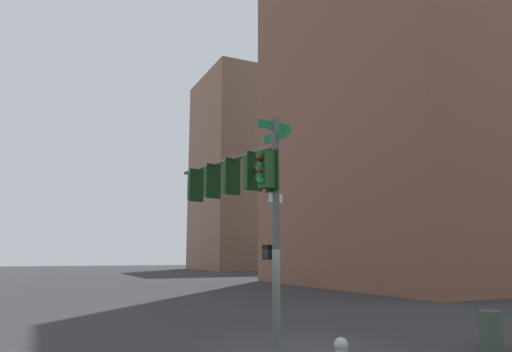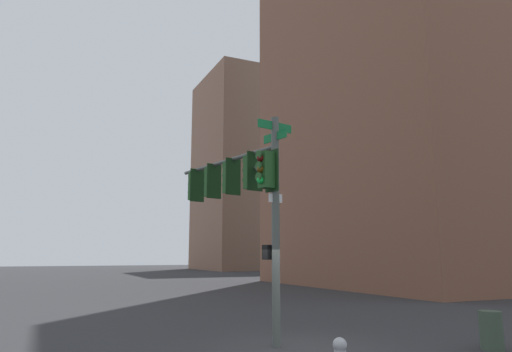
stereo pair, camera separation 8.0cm
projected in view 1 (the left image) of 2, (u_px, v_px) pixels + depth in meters
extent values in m
plane|color=#2D2D30|center=(296.00, 348.00, 11.83)|extent=(200.00, 200.00, 0.00)
cylinder|color=#4C514C|center=(276.00, 228.00, 12.53)|extent=(0.22, 0.22, 6.18)
cylinder|color=#4C514C|center=(224.00, 162.00, 15.00)|extent=(5.21, 1.19, 0.12)
cylinder|color=#4C514C|center=(255.00, 167.00, 13.59)|extent=(1.03, 0.29, 0.75)
cube|color=#0F6B33|center=(275.00, 126.00, 13.01)|extent=(0.27, 1.17, 0.24)
cube|color=#0F6B33|center=(275.00, 137.00, 12.96)|extent=(0.99, 0.23, 0.24)
cube|color=white|center=(276.00, 198.00, 12.67)|extent=(0.12, 0.45, 0.24)
cube|color=#1E4C1E|center=(251.00, 172.00, 13.73)|extent=(0.40, 0.40, 1.00)
cube|color=black|center=(255.00, 171.00, 13.58)|extent=(0.15, 0.54, 1.16)
sphere|color=#470A07|center=(247.00, 163.00, 13.94)|extent=(0.20, 0.20, 0.20)
cylinder|color=#1E4C1E|center=(246.00, 161.00, 14.01)|extent=(0.09, 0.23, 0.23)
sphere|color=#4C330A|center=(247.00, 173.00, 13.89)|extent=(0.20, 0.20, 0.20)
cylinder|color=#1E4C1E|center=(246.00, 170.00, 13.96)|extent=(0.09, 0.23, 0.23)
sphere|color=green|center=(247.00, 183.00, 13.84)|extent=(0.20, 0.20, 0.20)
cylinder|color=#1E4C1E|center=(246.00, 180.00, 13.91)|extent=(0.09, 0.23, 0.23)
cube|color=#1E4C1E|center=(230.00, 177.00, 14.64)|extent=(0.40, 0.40, 1.00)
cube|color=black|center=(233.00, 176.00, 14.49)|extent=(0.15, 0.54, 1.16)
sphere|color=red|center=(226.00, 169.00, 14.85)|extent=(0.20, 0.20, 0.20)
cylinder|color=#1E4C1E|center=(225.00, 166.00, 14.92)|extent=(0.09, 0.23, 0.23)
sphere|color=#4C330A|center=(226.00, 178.00, 14.80)|extent=(0.20, 0.20, 0.20)
cylinder|color=#1E4C1E|center=(225.00, 176.00, 14.87)|extent=(0.09, 0.23, 0.23)
sphere|color=#0A3819|center=(226.00, 187.00, 14.75)|extent=(0.20, 0.20, 0.20)
cylinder|color=#1E4C1E|center=(225.00, 185.00, 14.82)|extent=(0.09, 0.23, 0.23)
cube|color=#1E4C1E|center=(211.00, 182.00, 15.55)|extent=(0.40, 0.40, 1.00)
cube|color=black|center=(214.00, 181.00, 15.40)|extent=(0.15, 0.54, 1.16)
sphere|color=#470A07|center=(208.00, 174.00, 15.76)|extent=(0.20, 0.20, 0.20)
cylinder|color=#1E4C1E|center=(207.00, 172.00, 15.83)|extent=(0.09, 0.23, 0.23)
sphere|color=#4C330A|center=(208.00, 183.00, 15.71)|extent=(0.20, 0.20, 0.20)
cylinder|color=#1E4C1E|center=(207.00, 180.00, 15.78)|extent=(0.09, 0.23, 0.23)
sphere|color=green|center=(207.00, 191.00, 15.66)|extent=(0.20, 0.20, 0.20)
cylinder|color=#1E4C1E|center=(207.00, 189.00, 15.73)|extent=(0.09, 0.23, 0.23)
cube|color=#1E4C1E|center=(194.00, 186.00, 16.46)|extent=(0.40, 0.40, 1.00)
cube|color=black|center=(197.00, 185.00, 16.31)|extent=(0.15, 0.54, 1.16)
sphere|color=#470A07|center=(191.00, 178.00, 16.67)|extent=(0.20, 0.20, 0.20)
cylinder|color=#1E4C1E|center=(191.00, 176.00, 16.74)|extent=(0.09, 0.23, 0.23)
sphere|color=#F29E0C|center=(191.00, 187.00, 16.62)|extent=(0.20, 0.20, 0.20)
cylinder|color=#1E4C1E|center=(190.00, 184.00, 16.69)|extent=(0.09, 0.23, 0.23)
sphere|color=#0A3819|center=(191.00, 195.00, 16.57)|extent=(0.20, 0.20, 0.20)
cylinder|color=#1E4C1E|center=(190.00, 193.00, 16.64)|extent=(0.09, 0.23, 0.23)
cube|color=#1E4C1E|center=(267.00, 170.00, 12.61)|extent=(0.40, 0.40, 1.00)
cube|color=black|center=(272.00, 171.00, 12.72)|extent=(0.54, 0.15, 1.16)
sphere|color=#470A07|center=(261.00, 158.00, 12.54)|extent=(0.20, 0.20, 0.20)
cylinder|color=#1E4C1E|center=(259.00, 155.00, 12.52)|extent=(0.23, 0.09, 0.23)
sphere|color=#4C330A|center=(261.00, 169.00, 12.49)|extent=(0.20, 0.20, 0.20)
cylinder|color=#1E4C1E|center=(259.00, 166.00, 12.47)|extent=(0.23, 0.09, 0.23)
sphere|color=green|center=(261.00, 180.00, 12.44)|extent=(0.20, 0.20, 0.20)
cylinder|color=#1E4C1E|center=(259.00, 177.00, 12.42)|extent=(0.23, 0.09, 0.23)
cube|color=black|center=(270.00, 252.00, 12.63)|extent=(0.32, 0.40, 0.40)
cube|color=#EA5914|center=(267.00, 252.00, 12.73)|extent=(0.07, 0.25, 0.28)
sphere|color=#B2B2B7|center=(341.00, 345.00, 8.45)|extent=(0.26, 0.26, 0.26)
cylinder|color=#384738|center=(491.00, 330.00, 11.75)|extent=(0.56, 0.56, 0.95)
cube|color=brown|center=(394.00, 23.00, 39.88)|extent=(21.66, 15.71, 44.30)
cube|color=brown|center=(467.00, 109.00, 56.97)|extent=(18.80, 15.03, 40.13)
cube|color=#845B47|center=(251.00, 173.00, 79.75)|extent=(16.70, 17.39, 32.74)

